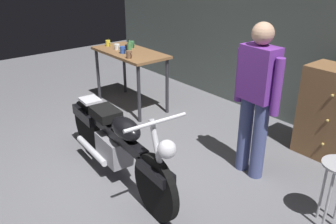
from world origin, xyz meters
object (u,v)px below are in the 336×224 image
(mug_black_matte, at_px, (128,48))
(mug_white_ceramic, at_px, (117,47))
(mug_green_speckled, at_px, (132,44))
(person_standing, at_px, (256,95))
(motorcycle, at_px, (116,142))
(bottle, at_px, (130,49))
(mug_blue_enamel, at_px, (123,50))
(mug_yellow_tall, at_px, (108,43))
(mug_brown_stoneware, at_px, (129,55))

(mug_black_matte, bearing_deg, mug_white_ceramic, -156.96)
(mug_black_matte, bearing_deg, mug_green_speckled, 131.09)
(person_standing, height_order, mug_white_ceramic, person_standing)
(motorcycle, xyz_separation_m, bottle, (-1.43, 1.16, 0.55))
(person_standing, distance_m, mug_blue_enamel, 2.41)
(mug_blue_enamel, distance_m, bottle, 0.16)
(mug_blue_enamel, relative_size, bottle, 0.49)
(motorcycle, xyz_separation_m, mug_green_speckled, (-1.80, 1.44, 0.50))
(mug_yellow_tall, relative_size, bottle, 0.45)
(mug_black_matte, bearing_deg, bottle, -27.45)
(mug_yellow_tall, distance_m, mug_black_matte, 0.49)
(mug_green_speckled, height_order, mug_brown_stoneware, mug_brown_stoneware)
(mug_black_matte, relative_size, bottle, 0.49)
(mug_blue_enamel, relative_size, mug_green_speckled, 0.98)
(mug_blue_enamel, distance_m, mug_green_speckled, 0.38)
(mug_blue_enamel, height_order, mug_brown_stoneware, mug_brown_stoneware)
(mug_green_speckled, xyz_separation_m, mug_brown_stoneware, (0.52, -0.39, 0.00))
(person_standing, bearing_deg, mug_white_ceramic, 3.56)
(mug_brown_stoneware, height_order, mug_black_matte, mug_brown_stoneware)
(person_standing, xyz_separation_m, mug_blue_enamel, (-2.41, -0.07, 0.03))
(motorcycle, xyz_separation_m, mug_yellow_tall, (-2.13, 1.21, 0.50))
(motorcycle, height_order, bottle, bottle)
(bottle, bearing_deg, mug_green_speckled, 142.29)
(person_standing, bearing_deg, mug_yellow_tall, 3.26)
(motorcycle, bearing_deg, mug_green_speckled, 145.94)
(motorcycle, distance_m, mug_black_matte, 2.14)
(person_standing, xyz_separation_m, mug_black_matte, (-2.48, 0.07, 0.02))
(mug_yellow_tall, bearing_deg, motorcycle, -29.51)
(motorcycle, distance_m, mug_green_speckled, 2.36)
(mug_black_matte, bearing_deg, mug_yellow_tall, -172.33)
(mug_brown_stoneware, relative_size, bottle, 0.48)
(mug_brown_stoneware, bearing_deg, mug_white_ceramic, 165.61)
(mug_brown_stoneware, xyz_separation_m, bottle, (-0.15, 0.11, 0.04))
(mug_black_matte, bearing_deg, person_standing, -1.53)
(motorcycle, height_order, mug_yellow_tall, motorcycle)
(mug_blue_enamel, bearing_deg, mug_white_ceramic, 166.90)
(mug_black_matte, xyz_separation_m, bottle, (0.22, -0.12, 0.05))
(mug_brown_stoneware, bearing_deg, bottle, 143.99)
(mug_yellow_tall, bearing_deg, mug_brown_stoneware, -10.45)
(mug_white_ceramic, xyz_separation_m, bottle, (0.41, -0.04, 0.05))
(mug_brown_stoneware, bearing_deg, mug_green_speckled, 142.77)
(mug_brown_stoneware, distance_m, mug_white_ceramic, 0.57)
(bottle, bearing_deg, mug_brown_stoneware, -36.01)
(bottle, bearing_deg, mug_yellow_tall, 175.91)
(mug_blue_enamel, distance_m, mug_yellow_tall, 0.56)
(person_standing, bearing_deg, mug_black_matte, 1.76)
(mug_brown_stoneware, bearing_deg, person_standing, 4.20)
(person_standing, distance_m, mug_yellow_tall, 2.96)
(person_standing, relative_size, mug_black_matte, 14.25)
(motorcycle, height_order, mug_blue_enamel, mug_blue_enamel)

